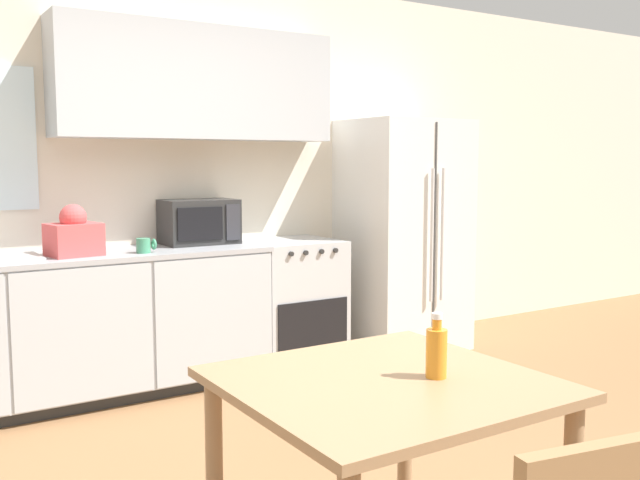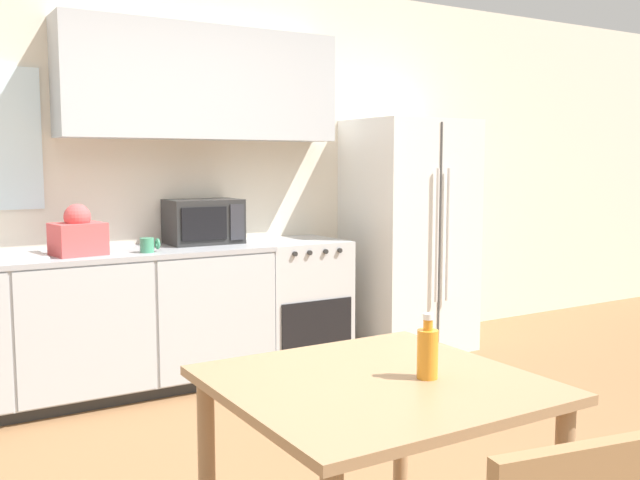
{
  "view_description": "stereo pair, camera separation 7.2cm",
  "coord_description": "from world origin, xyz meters",
  "px_view_note": "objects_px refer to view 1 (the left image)",
  "views": [
    {
      "loc": [
        -1.47,
        -2.34,
        1.43
      ],
      "look_at": [
        0.36,
        0.56,
        1.05
      ],
      "focal_mm": 40.0,
      "sensor_mm": 36.0,
      "label": 1
    },
    {
      "loc": [
        -1.41,
        -2.38,
        1.43
      ],
      "look_at": [
        0.36,
        0.56,
        1.05
      ],
      "focal_mm": 40.0,
      "sensor_mm": 36.0,
      "label": 2
    }
  ],
  "objects_px": {
    "microwave": "(199,222)",
    "oven_range": "(291,302)",
    "drink_bottle": "(436,351)",
    "dining_table": "(384,418)",
    "refrigerator": "(403,235)",
    "coffee_mug": "(145,245)"
  },
  "relations": [
    {
      "from": "refrigerator",
      "to": "coffee_mug",
      "type": "relative_size",
      "value": 14.96
    },
    {
      "from": "microwave",
      "to": "drink_bottle",
      "type": "bearing_deg",
      "value": -98.26
    },
    {
      "from": "microwave",
      "to": "coffee_mug",
      "type": "height_order",
      "value": "microwave"
    },
    {
      "from": "oven_range",
      "to": "refrigerator",
      "type": "bearing_deg",
      "value": -3.53
    },
    {
      "from": "oven_range",
      "to": "dining_table",
      "type": "bearing_deg",
      "value": -114.33
    },
    {
      "from": "microwave",
      "to": "coffee_mug",
      "type": "bearing_deg",
      "value": -149.95
    },
    {
      "from": "microwave",
      "to": "dining_table",
      "type": "distance_m",
      "value": 2.81
    },
    {
      "from": "drink_bottle",
      "to": "oven_range",
      "type": "bearing_deg",
      "value": 68.8
    },
    {
      "from": "oven_range",
      "to": "refrigerator",
      "type": "xyz_separation_m",
      "value": [
        0.95,
        -0.06,
        0.43
      ]
    },
    {
      "from": "oven_range",
      "to": "drink_bottle",
      "type": "bearing_deg",
      "value": -111.2
    },
    {
      "from": "microwave",
      "to": "oven_range",
      "type": "bearing_deg",
      "value": -9.68
    },
    {
      "from": "dining_table",
      "to": "microwave",
      "type": "bearing_deg",
      "value": 78.65
    },
    {
      "from": "coffee_mug",
      "to": "dining_table",
      "type": "distance_m",
      "value": 2.48
    },
    {
      "from": "coffee_mug",
      "to": "dining_table",
      "type": "relative_size",
      "value": 0.13
    },
    {
      "from": "oven_range",
      "to": "refrigerator",
      "type": "distance_m",
      "value": 1.05
    },
    {
      "from": "oven_range",
      "to": "refrigerator",
      "type": "height_order",
      "value": "refrigerator"
    },
    {
      "from": "refrigerator",
      "to": "coffee_mug",
      "type": "distance_m",
      "value": 2.06
    },
    {
      "from": "refrigerator",
      "to": "dining_table",
      "type": "xyz_separation_m",
      "value": [
        -2.14,
        -2.56,
        -0.22
      ]
    },
    {
      "from": "coffee_mug",
      "to": "refrigerator",
      "type": "bearing_deg",
      "value": 2.79
    },
    {
      "from": "refrigerator",
      "to": "drink_bottle",
      "type": "xyz_separation_m",
      "value": [
        -2.0,
        -2.63,
        -0.01
      ]
    },
    {
      "from": "dining_table",
      "to": "drink_bottle",
      "type": "height_order",
      "value": "drink_bottle"
    },
    {
      "from": "microwave",
      "to": "drink_bottle",
      "type": "xyz_separation_m",
      "value": [
        -0.41,
        -2.8,
        -0.17
      ]
    }
  ]
}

